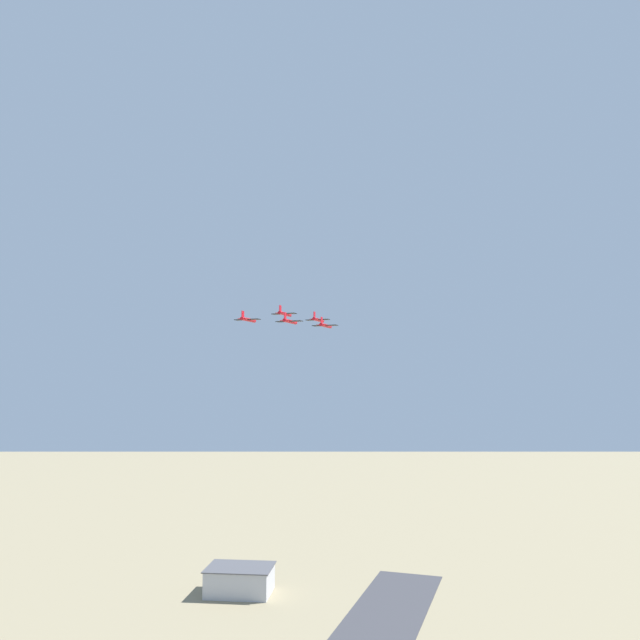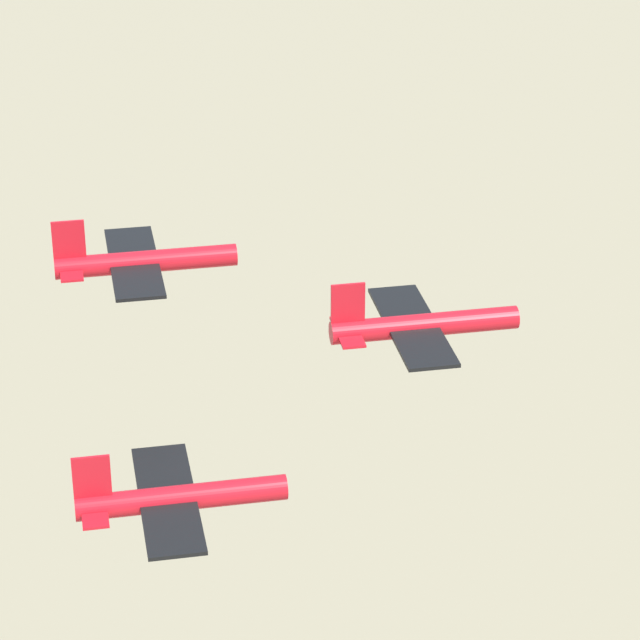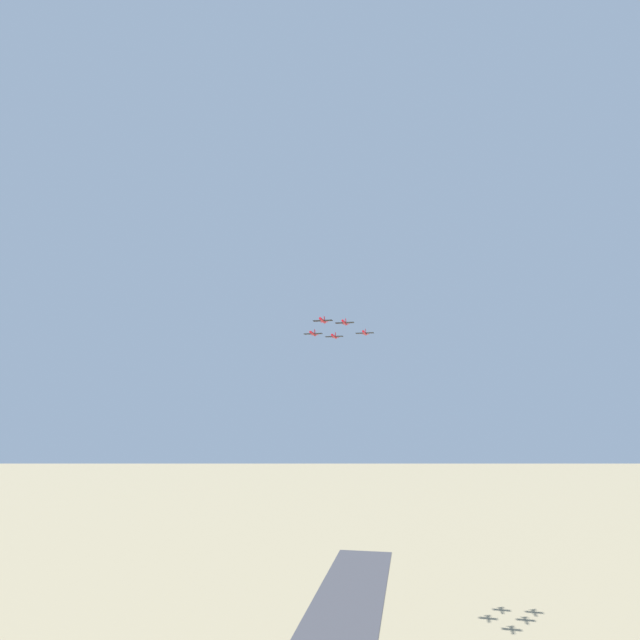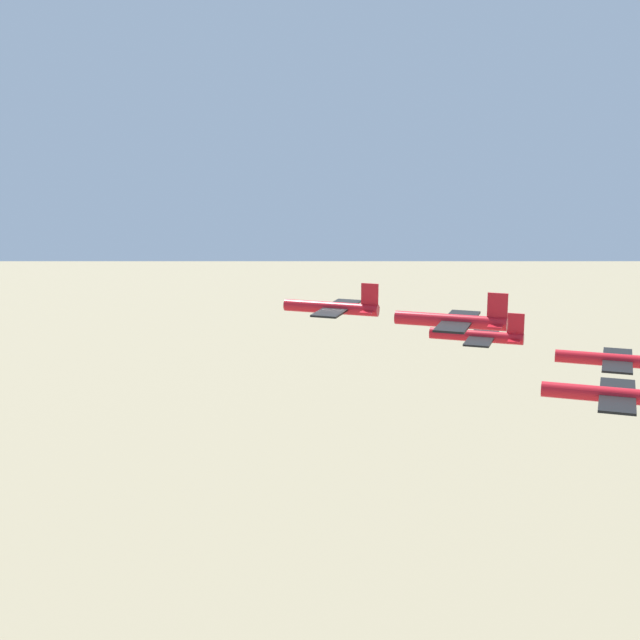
{
  "view_description": "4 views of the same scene",
  "coord_description": "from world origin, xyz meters",
  "px_view_note": "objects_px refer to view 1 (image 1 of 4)",
  "views": [
    {
      "loc": [
        -12.95,
        261.1,
        105.89
      ],
      "look_at": [
        8.46,
        61.87,
        126.96
      ],
      "focal_mm": 35.0,
      "sensor_mm": 36.0,
      "label": 1
    },
    {
      "loc": [
        -42.69,
        87.3,
        158.17
      ],
      "look_at": [
        14.78,
        59.97,
        125.89
      ],
      "focal_mm": 85.0,
      "sensor_mm": 36.0,
      "label": 2
    },
    {
      "loc": [
        3.09,
        -140.35,
        88.4
      ],
      "look_at": [
        8.5,
        56.26,
        127.4
      ],
      "focal_mm": 28.0,
      "sensor_mm": 36.0,
      "label": 3
    },
    {
      "loc": [
        85.87,
        61.51,
        142.56
      ],
      "look_at": [
        9.62,
        56.35,
        126.37
      ],
      "focal_mm": 50.0,
      "sensor_mm": 36.0,
      "label": 4
    }
  ],
  "objects_px": {
    "jet_2": "(325,325)",
    "jet_4": "(290,321)",
    "jet_1": "(284,314)",
    "jet_3": "(248,320)",
    "jet_0": "(318,320)",
    "hangar": "(240,580)"
  },
  "relations": [
    {
      "from": "jet_2",
      "to": "jet_4",
      "type": "bearing_deg",
      "value": -120.47
    },
    {
      "from": "jet_1",
      "to": "jet_4",
      "type": "distance_m",
      "value": 14.15
    },
    {
      "from": "jet_3",
      "to": "jet_4",
      "type": "bearing_deg",
      "value": 0.0
    },
    {
      "from": "jet_1",
      "to": "jet_0",
      "type": "bearing_deg",
      "value": 59.53
    },
    {
      "from": "jet_1",
      "to": "jet_3",
      "type": "relative_size",
      "value": 1.0
    },
    {
      "from": "jet_0",
      "to": "jet_3",
      "type": "distance_m",
      "value": 27.31
    },
    {
      "from": "hangar",
      "to": "jet_2",
      "type": "distance_m",
      "value": 187.48
    },
    {
      "from": "hangar",
      "to": "jet_1",
      "type": "bearing_deg",
      "value": 108.6
    },
    {
      "from": "jet_0",
      "to": "hangar",
      "type": "bearing_deg",
      "value": 128.46
    },
    {
      "from": "jet_3",
      "to": "jet_2",
      "type": "bearing_deg",
      "value": 29.54
    },
    {
      "from": "jet_2",
      "to": "jet_1",
      "type": "bearing_deg",
      "value": -180.0
    },
    {
      "from": "jet_0",
      "to": "jet_4",
      "type": "relative_size",
      "value": 1.0
    },
    {
      "from": "jet_3",
      "to": "jet_0",
      "type": "bearing_deg",
      "value": 59.53
    },
    {
      "from": "jet_0",
      "to": "jet_1",
      "type": "bearing_deg",
      "value": -120.47
    },
    {
      "from": "jet_2",
      "to": "jet_0",
      "type": "bearing_deg",
      "value": 120.47
    },
    {
      "from": "jet_3",
      "to": "jet_4",
      "type": "relative_size",
      "value": 1.0
    },
    {
      "from": "hangar",
      "to": "jet_4",
      "type": "distance_m",
      "value": 192.13
    },
    {
      "from": "jet_1",
      "to": "jet_4",
      "type": "height_order",
      "value": "jet_1"
    },
    {
      "from": "jet_2",
      "to": "jet_4",
      "type": "height_order",
      "value": "jet_4"
    },
    {
      "from": "jet_0",
      "to": "jet_1",
      "type": "xyz_separation_m",
      "value": [
        9.64,
        9.63,
        1.02
      ]
    },
    {
      "from": "hangar",
      "to": "jet_4",
      "type": "height_order",
      "value": "jet_4"
    },
    {
      "from": "jet_1",
      "to": "jet_3",
      "type": "bearing_deg",
      "value": -120.47
    }
  ]
}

